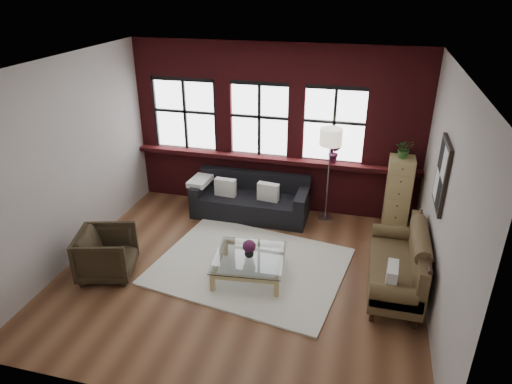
% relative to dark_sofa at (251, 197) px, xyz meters
% --- Properties ---
extents(floor, '(5.50, 5.50, 0.00)m').
position_rel_dark_sofa_xyz_m(floor, '(0.34, -1.90, -0.40)').
color(floor, brown).
rests_on(floor, ground).
extents(ceiling, '(5.50, 5.50, 0.00)m').
position_rel_dark_sofa_xyz_m(ceiling, '(0.34, -1.90, 2.80)').
color(ceiling, white).
rests_on(ceiling, ground).
extents(wall_back, '(5.50, 0.00, 5.50)m').
position_rel_dark_sofa_xyz_m(wall_back, '(0.34, 0.60, 1.20)').
color(wall_back, '#B5AEA8').
rests_on(wall_back, ground).
extents(wall_front, '(5.50, 0.00, 5.50)m').
position_rel_dark_sofa_xyz_m(wall_front, '(0.34, -4.40, 1.20)').
color(wall_front, '#B5AEA8').
rests_on(wall_front, ground).
extents(wall_left, '(0.00, 5.00, 5.00)m').
position_rel_dark_sofa_xyz_m(wall_left, '(-2.41, -1.90, 1.20)').
color(wall_left, '#B5AEA8').
rests_on(wall_left, ground).
extents(wall_right, '(0.00, 5.00, 5.00)m').
position_rel_dark_sofa_xyz_m(wall_right, '(3.09, -1.90, 1.20)').
color(wall_right, '#B5AEA8').
rests_on(wall_right, ground).
extents(brick_backwall, '(5.50, 0.12, 3.20)m').
position_rel_dark_sofa_xyz_m(brick_backwall, '(0.34, 0.54, 1.20)').
color(brick_backwall, '#581419').
rests_on(brick_backwall, floor).
extents(sill_ledge, '(5.50, 0.30, 0.08)m').
position_rel_dark_sofa_xyz_m(sill_ledge, '(0.34, 0.45, 0.64)').
color(sill_ledge, '#581419').
rests_on(sill_ledge, brick_backwall).
extents(window_left, '(1.38, 0.10, 1.50)m').
position_rel_dark_sofa_xyz_m(window_left, '(-1.46, 0.55, 1.35)').
color(window_left, black).
rests_on(window_left, brick_backwall).
extents(window_mid, '(1.38, 0.10, 1.50)m').
position_rel_dark_sofa_xyz_m(window_mid, '(0.04, 0.55, 1.35)').
color(window_mid, black).
rests_on(window_mid, brick_backwall).
extents(window_right, '(1.38, 0.10, 1.50)m').
position_rel_dark_sofa_xyz_m(window_right, '(1.44, 0.55, 1.35)').
color(window_right, black).
rests_on(window_right, brick_backwall).
extents(wall_poster, '(0.05, 0.74, 0.94)m').
position_rel_dark_sofa_xyz_m(wall_poster, '(3.06, -1.60, 1.45)').
color(wall_poster, black).
rests_on(wall_poster, wall_right).
extents(shag_rug, '(3.23, 2.71, 0.03)m').
position_rel_dark_sofa_xyz_m(shag_rug, '(0.44, -1.69, -0.38)').
color(shag_rug, silver).
rests_on(shag_rug, floor).
extents(dark_sofa, '(2.19, 0.89, 0.79)m').
position_rel_dark_sofa_xyz_m(dark_sofa, '(0.00, 0.00, 0.00)').
color(dark_sofa, black).
rests_on(dark_sofa, floor).
extents(pillow_a, '(0.41, 0.16, 0.34)m').
position_rel_dark_sofa_xyz_m(pillow_a, '(-0.47, -0.10, 0.19)').
color(pillow_a, white).
rests_on(pillow_a, dark_sofa).
extents(pillow_b, '(0.41, 0.19, 0.34)m').
position_rel_dark_sofa_xyz_m(pillow_b, '(0.37, -0.10, 0.19)').
color(pillow_b, white).
rests_on(pillow_b, dark_sofa).
extents(vintage_settee, '(0.82, 1.84, 0.98)m').
position_rel_dark_sofa_xyz_m(vintage_settee, '(2.64, -1.72, 0.09)').
color(vintage_settee, brown).
rests_on(vintage_settee, floor).
extents(pillow_settee, '(0.16, 0.39, 0.34)m').
position_rel_dark_sofa_xyz_m(pillow_settee, '(2.56, -2.28, 0.20)').
color(pillow_settee, white).
rests_on(pillow_settee, vintage_settee).
extents(armchair, '(1.01, 0.99, 0.75)m').
position_rel_dark_sofa_xyz_m(armchair, '(-1.64, -2.42, -0.02)').
color(armchair, black).
rests_on(armchair, floor).
extents(coffee_table, '(1.17, 1.17, 0.36)m').
position_rel_dark_sofa_xyz_m(coffee_table, '(0.49, -1.92, -0.23)').
color(coffee_table, tan).
rests_on(coffee_table, shag_rug).
extents(vase, '(0.17, 0.17, 0.15)m').
position_rel_dark_sofa_xyz_m(vase, '(0.49, -1.92, 0.02)').
color(vase, '#B2B2B2').
rests_on(vase, coffee_table).
extents(flowers, '(0.20, 0.20, 0.20)m').
position_rel_dark_sofa_xyz_m(flowers, '(0.49, -1.92, 0.14)').
color(flowers, '#531C40').
rests_on(flowers, vase).
extents(drawer_chest, '(0.43, 0.43, 1.40)m').
position_rel_dark_sofa_xyz_m(drawer_chest, '(2.68, 0.15, 0.30)').
color(drawer_chest, tan).
rests_on(drawer_chest, floor).
extents(potted_plant_top, '(0.31, 0.27, 0.34)m').
position_rel_dark_sofa_xyz_m(potted_plant_top, '(2.68, 0.15, 1.17)').
color(potted_plant_top, '#2D5923').
rests_on(potted_plant_top, drawer_chest).
extents(floor_lamp, '(0.40, 0.40, 1.94)m').
position_rel_dark_sofa_xyz_m(floor_lamp, '(1.42, 0.25, 0.57)').
color(floor_lamp, '#A5A5A8').
rests_on(floor_lamp, floor).
extents(sill_plant, '(0.22, 0.18, 0.40)m').
position_rel_dark_sofa_xyz_m(sill_plant, '(1.50, 0.42, 0.88)').
color(sill_plant, '#531C40').
rests_on(sill_plant, sill_ledge).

